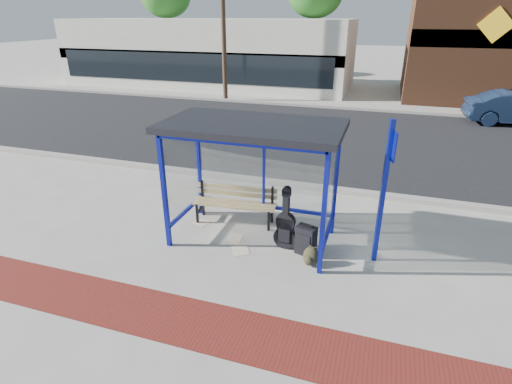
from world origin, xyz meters
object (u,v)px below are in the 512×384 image
(backpack, at_px, (311,257))
(suitcase, at_px, (306,240))
(bench, at_px, (235,201))
(guitar_bag, at_px, (285,227))

(backpack, bearing_deg, suitcase, 127.58)
(bench, bearing_deg, backpack, -36.52)
(bench, distance_m, guitar_bag, 1.50)
(bench, bearing_deg, suitcase, -30.70)
(guitar_bag, distance_m, backpack, 0.78)
(guitar_bag, height_order, backpack, guitar_bag)
(backpack, bearing_deg, guitar_bag, 155.31)
(suitcase, bearing_deg, backpack, -46.49)
(bench, distance_m, suitcase, 1.94)
(backpack, bearing_deg, bench, 159.97)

